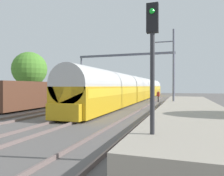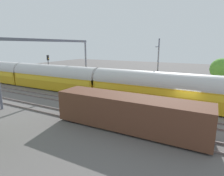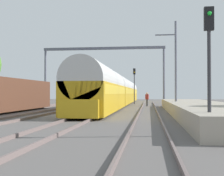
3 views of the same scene
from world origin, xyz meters
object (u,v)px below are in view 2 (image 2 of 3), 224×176
Objects in this scene: freight_car at (129,112)px; person_crossing at (90,81)px; passenger_train at (55,77)px; catenary_gantry at (52,53)px; railway_signal_far at (48,66)px.

person_crossing is (11.96, 12.26, -0.44)m from freight_car.
freight_car is 17.14m from person_crossing.
freight_car reaches higher than person_crossing.
freight_car is at bearing -116.38° from passenger_train.
passenger_train is 2.97× the size of catenary_gantry.
catenary_gantry is (-3.94, -5.06, 2.51)m from railway_signal_far.
railway_signal_far is at bearing -62.68° from person_crossing.
catenary_gantry reaches higher than freight_car.
freight_car is 22.15m from railway_signal_far.
freight_car is 16.42m from catenary_gantry.
catenary_gantry is at bearing -139.23° from passenger_train.
railway_signal_far is (1.92, 3.32, 1.42)m from passenger_train.
passenger_train is 5.69m from person_crossing.
freight_car is 7.51× the size of person_crossing.
person_crossing is 0.10× the size of catenary_gantry.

